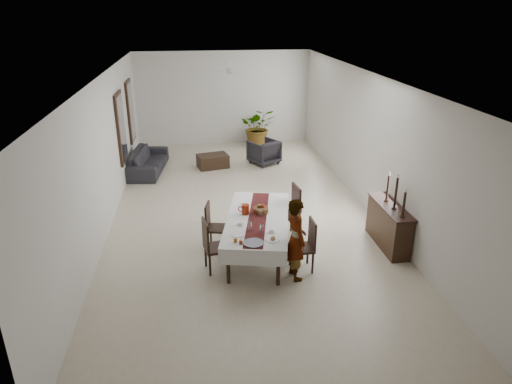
% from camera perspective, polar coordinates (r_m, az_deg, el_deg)
% --- Properties ---
extents(floor, '(6.00, 12.00, 0.00)m').
position_cam_1_polar(floor, '(10.98, -1.75, -2.43)').
color(floor, beige).
rests_on(floor, ground).
extents(ceiling, '(6.00, 12.00, 0.02)m').
position_cam_1_polar(ceiling, '(10.07, -1.96, 14.34)').
color(ceiling, silver).
rests_on(ceiling, wall_back).
extents(wall_back, '(6.00, 0.02, 3.20)m').
position_cam_1_polar(wall_back, '(16.24, -4.10, 11.60)').
color(wall_back, silver).
rests_on(wall_back, floor).
extents(wall_front, '(6.00, 0.02, 3.20)m').
position_cam_1_polar(wall_front, '(5.03, 5.50, -14.21)').
color(wall_front, silver).
rests_on(wall_front, floor).
extents(wall_left, '(0.02, 12.00, 3.20)m').
position_cam_1_polar(wall_left, '(10.56, -18.32, 4.69)').
color(wall_left, silver).
rests_on(wall_left, floor).
extents(wall_right, '(0.02, 12.00, 3.20)m').
position_cam_1_polar(wall_right, '(11.11, 13.81, 6.02)').
color(wall_right, silver).
rests_on(wall_right, floor).
extents(dining_table_top, '(1.46, 2.56, 0.05)m').
position_cam_1_polar(dining_table_top, '(8.90, 0.19, -3.42)').
color(dining_table_top, black).
rests_on(dining_table_top, table_leg_fl).
extents(table_leg_fl, '(0.08, 0.08, 0.70)m').
position_cam_1_polar(table_leg_fl, '(8.12, -3.49, -9.20)').
color(table_leg_fl, black).
rests_on(table_leg_fl, floor).
extents(table_leg_fr, '(0.08, 0.08, 0.70)m').
position_cam_1_polar(table_leg_fr, '(8.07, 2.81, -9.43)').
color(table_leg_fr, black).
rests_on(table_leg_fr, floor).
extents(table_leg_bl, '(0.08, 0.08, 0.70)m').
position_cam_1_polar(table_leg_bl, '(10.13, -1.88, -2.47)').
color(table_leg_bl, black).
rests_on(table_leg_bl, floor).
extents(table_leg_br, '(0.08, 0.08, 0.70)m').
position_cam_1_polar(table_leg_br, '(10.08, 3.11, -2.61)').
color(table_leg_br, black).
rests_on(table_leg_br, floor).
extents(tablecloth_top, '(1.68, 2.77, 0.01)m').
position_cam_1_polar(tablecloth_top, '(8.89, 0.19, -3.25)').
color(tablecloth_top, silver).
rests_on(tablecloth_top, dining_table_top).
extents(tablecloth_drape_left, '(0.53, 2.53, 0.30)m').
position_cam_1_polar(tablecloth_drape_left, '(9.01, -3.54, -3.97)').
color(tablecloth_drape_left, white).
rests_on(tablecloth_drape_left, dining_table_top).
extents(tablecloth_drape_right, '(0.53, 2.53, 0.30)m').
position_cam_1_polar(tablecloth_drape_right, '(8.94, 3.95, -4.19)').
color(tablecloth_drape_right, silver).
rests_on(tablecloth_drape_right, dining_table_top).
extents(tablecloth_drape_near, '(1.16, 0.25, 0.30)m').
position_cam_1_polar(tablecloth_drape_near, '(7.83, -0.44, -8.26)').
color(tablecloth_drape_near, silver).
rests_on(tablecloth_drape_near, dining_table_top).
extents(tablecloth_drape_far, '(1.16, 0.25, 0.30)m').
position_cam_1_polar(tablecloth_drape_far, '(10.12, 0.66, -0.86)').
color(tablecloth_drape_far, white).
rests_on(tablecloth_drape_far, dining_table_top).
extents(table_runner, '(0.85, 2.52, 0.00)m').
position_cam_1_polar(table_runner, '(8.89, 0.19, -3.20)').
color(table_runner, '#5A1A19').
rests_on(table_runner, tablecloth_top).
extents(red_pitcher, '(0.18, 0.18, 0.20)m').
position_cam_1_polar(red_pitcher, '(9.00, -1.34, -2.18)').
color(red_pitcher, maroon).
rests_on(red_pitcher, tablecloth_top).
extents(pitcher_handle, '(0.12, 0.04, 0.12)m').
position_cam_1_polar(pitcher_handle, '(9.01, -1.88, -2.16)').
color(pitcher_handle, maroon).
rests_on(pitcher_handle, red_pitcher).
extents(wine_glass_near, '(0.07, 0.07, 0.17)m').
position_cam_1_polar(wine_glass_near, '(8.26, 0.73, -4.64)').
color(wine_glass_near, silver).
rests_on(wine_glass_near, tablecloth_top).
extents(wine_glass_mid, '(0.07, 0.07, 0.17)m').
position_cam_1_polar(wine_glass_mid, '(8.37, -0.74, -4.28)').
color(wine_glass_mid, white).
rests_on(wine_glass_mid, tablecloth_top).
extents(wine_glass_far, '(0.07, 0.07, 0.17)m').
position_cam_1_polar(wine_glass_far, '(8.90, 0.53, -2.59)').
color(wine_glass_far, white).
rests_on(wine_glass_far, tablecloth_top).
extents(teacup_right, '(0.09, 0.09, 0.06)m').
position_cam_1_polar(teacup_right, '(8.33, 1.99, -4.86)').
color(teacup_right, white).
rests_on(teacup_right, saucer_right).
extents(saucer_right, '(0.15, 0.15, 0.01)m').
position_cam_1_polar(saucer_right, '(8.34, 1.99, -5.01)').
color(saucer_right, silver).
rests_on(saucer_right, tablecloth_top).
extents(teacup_left, '(0.09, 0.09, 0.06)m').
position_cam_1_polar(teacup_left, '(8.59, -1.97, -3.97)').
color(teacup_left, white).
rests_on(teacup_left, saucer_left).
extents(saucer_left, '(0.15, 0.15, 0.01)m').
position_cam_1_polar(saucer_left, '(8.60, -1.97, -4.12)').
color(saucer_left, silver).
rests_on(saucer_left, tablecloth_top).
extents(plate_near_right, '(0.24, 0.24, 0.02)m').
position_cam_1_polar(plate_near_right, '(8.07, 2.12, -5.98)').
color(plate_near_right, white).
rests_on(plate_near_right, tablecloth_top).
extents(bread_near_right, '(0.09, 0.09, 0.09)m').
position_cam_1_polar(bread_near_right, '(8.06, 2.12, -5.80)').
color(bread_near_right, tan).
rests_on(bread_near_right, plate_near_right).
extents(plate_near_left, '(0.24, 0.24, 0.02)m').
position_cam_1_polar(plate_near_left, '(8.24, -2.25, -5.34)').
color(plate_near_left, silver).
rests_on(plate_near_left, tablecloth_top).
extents(plate_far_left, '(0.24, 0.24, 0.02)m').
position_cam_1_polar(plate_far_left, '(9.41, -1.54, -1.68)').
color(plate_far_left, silver).
rests_on(plate_far_left, tablecloth_top).
extents(serving_tray, '(0.36, 0.36, 0.02)m').
position_cam_1_polar(serving_tray, '(7.95, -0.31, -6.40)').
color(serving_tray, '#3B3B40').
rests_on(serving_tray, tablecloth_top).
extents(jam_jar_a, '(0.06, 0.06, 0.08)m').
position_cam_1_polar(jam_jar_a, '(7.93, -1.92, -6.27)').
color(jam_jar_a, '#8C3F14').
rests_on(jam_jar_a, tablecloth_top).
extents(jam_jar_b, '(0.06, 0.06, 0.08)m').
position_cam_1_polar(jam_jar_b, '(7.99, -2.60, -6.04)').
color(jam_jar_b, '#975116').
rests_on(jam_jar_b, tablecloth_top).
extents(fruit_basket, '(0.30, 0.30, 0.10)m').
position_cam_1_polar(fruit_basket, '(9.09, 0.61, -2.26)').
color(fruit_basket, brown).
rests_on(fruit_basket, tablecloth_top).
extents(fruit_red, '(0.09, 0.09, 0.09)m').
position_cam_1_polar(fruit_red, '(9.08, 0.81, -1.78)').
color(fruit_red, maroon).
rests_on(fruit_red, fruit_basket).
extents(fruit_green, '(0.08, 0.08, 0.08)m').
position_cam_1_polar(fruit_green, '(9.09, 0.37, -1.75)').
color(fruit_green, '#5B7924').
rests_on(fruit_green, fruit_basket).
extents(chair_right_near_seat, '(0.43, 0.43, 0.05)m').
position_cam_1_polar(chair_right_near_seat, '(8.51, 5.72, -7.01)').
color(chair_right_near_seat, black).
rests_on(chair_right_near_seat, chair_right_near_leg_fl).
extents(chair_right_near_leg_fl, '(0.04, 0.04, 0.42)m').
position_cam_1_polar(chair_right_near_leg_fl, '(8.53, 7.09, -8.82)').
color(chair_right_near_leg_fl, black).
rests_on(chair_right_near_leg_fl, floor).
extents(chair_right_near_leg_fr, '(0.04, 0.04, 0.42)m').
position_cam_1_polar(chair_right_near_leg_fr, '(8.81, 6.47, -7.69)').
color(chair_right_near_leg_fr, black).
rests_on(chair_right_near_leg_fr, floor).
extents(chair_right_near_leg_bl, '(0.04, 0.04, 0.42)m').
position_cam_1_polar(chair_right_near_leg_bl, '(8.44, 4.83, -9.06)').
color(chair_right_near_leg_bl, black).
rests_on(chair_right_near_leg_bl, floor).
extents(chair_right_near_leg_br, '(0.04, 0.04, 0.42)m').
position_cam_1_polar(chair_right_near_leg_br, '(8.73, 4.27, -7.90)').
color(chair_right_near_leg_br, black).
rests_on(chair_right_near_leg_br, floor).
extents(chair_right_near_back, '(0.05, 0.42, 0.54)m').
position_cam_1_polar(chair_right_near_back, '(8.42, 7.06, -5.19)').
color(chair_right_near_back, black).
rests_on(chair_right_near_back, chair_right_near_seat).
extents(chair_right_far_seat, '(0.54, 0.54, 0.05)m').
position_cam_1_polar(chair_right_far_seat, '(9.63, 3.76, -2.87)').
color(chair_right_far_seat, black).
rests_on(chair_right_far_seat, chair_right_far_leg_fl).
extents(chair_right_far_leg_fl, '(0.05, 0.05, 0.48)m').
position_cam_1_polar(chair_right_far_leg_fl, '(9.64, 5.21, -4.64)').
color(chair_right_far_leg_fl, black).
rests_on(chair_right_far_leg_fl, floor).
extents(chair_right_far_leg_fr, '(0.05, 0.05, 0.48)m').
position_cam_1_polar(chair_right_far_leg_fr, '(9.97, 4.42, -3.66)').
color(chair_right_far_leg_fr, black).
rests_on(chair_right_far_leg_fr, floor).
extents(chair_right_far_leg_bl, '(0.05, 0.05, 0.48)m').
position_cam_1_polar(chair_right_far_leg_bl, '(9.52, 2.98, -4.94)').
color(chair_right_far_leg_bl, black).
rests_on(chair_right_far_leg_bl, floor).
extents(chair_right_far_leg_br, '(0.05, 0.05, 0.48)m').
position_cam_1_polar(chair_right_far_leg_br, '(9.86, 2.26, -3.94)').
color(chair_right_far_leg_br, black).
rests_on(chair_right_far_leg_br, floor).
extents(chair_right_far_back, '(0.11, 0.48, 0.61)m').
position_cam_1_polar(chair_right_far_back, '(9.57, 5.05, -0.94)').
color(chair_right_far_back, black).
rests_on(chair_right_far_back, chair_right_far_seat).
extents(chair_left_near_seat, '(0.51, 0.51, 0.05)m').
position_cam_1_polar(chair_left_near_seat, '(8.48, -4.93, -6.97)').
color(chair_left_near_seat, black).
rests_on(chair_left_near_seat, chair_left_near_leg_fl).
extents(chair_left_near_leg_fl, '(0.05, 0.05, 0.43)m').
position_cam_1_polar(chair_left_near_leg_fl, '(8.72, -6.31, -7.97)').
color(chair_left_near_leg_fl, black).
rests_on(chair_left_near_leg_fl, floor).
extents(chair_left_near_leg_fr, '(0.05, 0.05, 0.43)m').
position_cam_1_polar(chair_left_near_leg_fr, '(8.42, -5.77, -9.14)').
color(chair_left_near_leg_fr, black).
rests_on(chair_left_near_leg_fr, floor).
extents(chair_left_near_leg_bl, '(0.05, 0.05, 0.43)m').
position_cam_1_polar(chair_left_near_leg_bl, '(8.79, -4.03, -7.63)').
color(chair_left_near_leg_bl, black).
rests_on(chair_left_near_leg_bl, floor).
extents(chair_left_near_leg_br, '(0.05, 0.05, 0.43)m').
position_cam_1_polar(chair_left_near_leg_br, '(8.49, -3.41, -8.77)').
color(chair_left_near_leg_br, black).
rests_on(chair_left_near_leg_br, floor).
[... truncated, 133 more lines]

